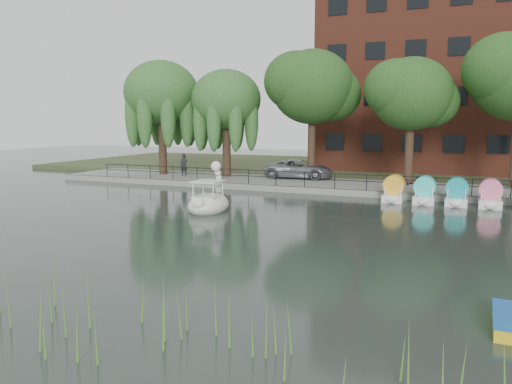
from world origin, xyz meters
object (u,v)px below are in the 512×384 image
Objects in this scene: minivan at (299,168)px; pedestrian at (184,163)px; bicycle at (410,182)px; swan_boat at (209,201)px.

pedestrian is at bearing 96.78° from minivan.
minivan is at bearing 10.09° from pedestrian.
bicycle is 0.54× the size of swan_boat.
minivan is 2.95× the size of pedestrian.
swan_boat is at bearing 171.73° from minivan.
minivan is 1.85× the size of swan_boat.
pedestrian is 0.63× the size of swan_boat.
swan_boat is at bearing -55.33° from pedestrian.
swan_boat is (8.11, -10.92, -0.83)m from pedestrian.
bicycle is (8.33, -3.36, -0.31)m from minivan.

